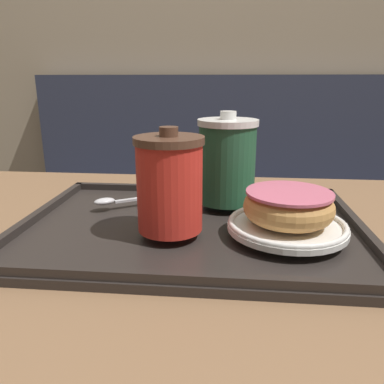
# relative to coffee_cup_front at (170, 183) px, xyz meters

# --- Properties ---
(wall_behind) EXTENTS (8.00, 0.05, 2.40)m
(wall_behind) POSITION_rel_coffee_cup_front_xyz_m (0.01, 1.15, 0.36)
(wall_behind) COLOR tan
(wall_behind) RESTS_ON ground_plane
(booth_bench) EXTENTS (1.79, 0.44, 1.00)m
(booth_bench) POSITION_rel_coffee_cup_front_xyz_m (0.19, 0.91, -0.53)
(booth_bench) COLOR #33384C
(booth_bench) RESTS_ON ground_plane
(cafe_table) EXTENTS (1.05, 0.71, 0.75)m
(cafe_table) POSITION_rel_coffee_cup_front_xyz_m (0.01, 0.05, -0.25)
(cafe_table) COLOR #846042
(cafe_table) RESTS_ON ground_plane
(serving_tray) EXTENTS (0.51, 0.36, 0.02)m
(serving_tray) POSITION_rel_coffee_cup_front_xyz_m (0.03, 0.05, -0.08)
(serving_tray) COLOR #282321
(serving_tray) RESTS_ON cafe_table
(coffee_cup_front) EXTENTS (0.10, 0.10, 0.14)m
(coffee_cup_front) POSITION_rel_coffee_cup_front_xyz_m (0.00, 0.00, 0.00)
(coffee_cup_front) COLOR red
(coffee_cup_front) RESTS_ON serving_tray
(coffee_cup_rear) EXTENTS (0.10, 0.10, 0.15)m
(coffee_cup_rear) POSITION_rel_coffee_cup_front_xyz_m (0.08, 0.13, 0.00)
(coffee_cup_rear) COLOR #235638
(coffee_cup_rear) RESTS_ON serving_tray
(plate_with_chocolate_donut) EXTENTS (0.17, 0.17, 0.01)m
(plate_with_chocolate_donut) POSITION_rel_coffee_cup_front_xyz_m (0.16, 0.01, -0.06)
(plate_with_chocolate_donut) COLOR white
(plate_with_chocolate_donut) RESTS_ON serving_tray
(donut_chocolate_glazed) EXTENTS (0.12, 0.12, 0.04)m
(donut_chocolate_glazed) POSITION_rel_coffee_cup_front_xyz_m (0.16, 0.01, -0.03)
(donut_chocolate_glazed) COLOR tan
(donut_chocolate_glazed) RESTS_ON plate_with_chocolate_donut
(spoon) EXTENTS (0.15, 0.10, 0.01)m
(spoon) POSITION_rel_coffee_cup_front_xyz_m (-0.10, 0.11, -0.06)
(spoon) COLOR silver
(spoon) RESTS_ON serving_tray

